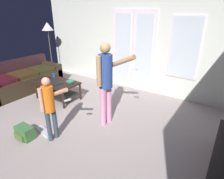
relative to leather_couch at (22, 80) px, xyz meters
name	(u,v)px	position (x,y,z in m)	size (l,w,h in m)	color
ground_plane	(71,124)	(2.38, -0.51, -0.30)	(6.08, 4.88, 0.02)	#A69794
wall_back_with_doors	(132,38)	(2.42, 1.90, 1.12)	(6.08, 0.09, 2.92)	silver
leather_couch	(22,80)	(0.00, 0.00, 0.00)	(0.91, 2.10, 0.81)	#32271A
coffee_table	(58,87)	(1.30, 0.14, 0.05)	(1.05, 0.63, 0.46)	black
person_adult	(106,78)	(2.97, -0.08, 0.67)	(0.71, 0.43, 1.59)	pink
person_child	(49,104)	(2.49, -1.01, 0.40)	(0.52, 0.31, 1.14)	#35414E
floor_lamp	(48,29)	(-0.32, 1.32, 1.24)	(0.37, 0.37, 1.75)	#302421
backpack	(25,133)	(2.05, -1.29, -0.18)	(0.34, 0.23, 0.23)	#3C6D3B
loose_keyboard	(44,131)	(2.17, -0.98, -0.28)	(0.46, 0.22, 0.02)	white
laptop_closed	(56,83)	(1.35, 0.07, 0.18)	(0.30, 0.26, 0.02)	black
cup_near_edge	(54,75)	(0.95, 0.35, 0.22)	(0.08, 0.08, 0.10)	#194492
tv_remote_black	(48,78)	(0.89, 0.18, 0.18)	(0.17, 0.05, 0.02)	black
book_stack	(70,81)	(1.61, 0.30, 0.20)	(0.19, 0.19, 0.05)	blue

